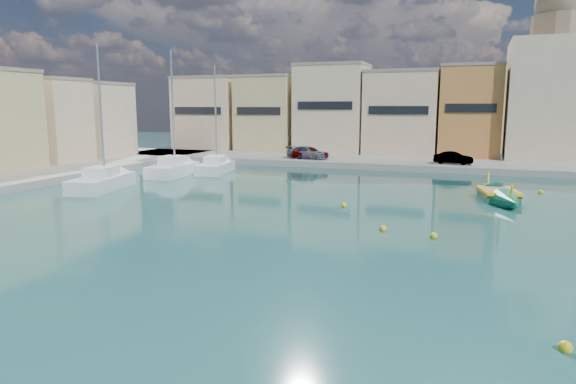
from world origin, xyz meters
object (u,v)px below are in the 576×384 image
at_px(church_block, 560,82).
at_px(yacht_north, 221,166).
at_px(luzzu_green, 498,196).
at_px(yacht_midnorth, 182,168).
at_px(yacht_mid, 114,180).

xyz_separation_m(church_block, yacht_north, (-30.22, -16.96, -8.00)).
bearing_deg(luzzu_green, yacht_midnorth, 170.30).
bearing_deg(yacht_north, luzzu_green, -17.63).
relative_size(church_block, yacht_north, 1.84).
height_order(yacht_midnorth, yacht_mid, yacht_midnorth).
bearing_deg(yacht_north, yacht_midnorth, -126.33).
xyz_separation_m(yacht_north, yacht_midnorth, (-2.30, -3.13, 0.05)).
xyz_separation_m(church_block, yacht_midnorth, (-32.52, -20.09, -7.95)).
xyz_separation_m(church_block, luzzu_green, (-6.21, -24.59, -8.14)).
bearing_deg(luzzu_green, yacht_north, 162.37).
bearing_deg(yacht_midnorth, luzzu_green, -9.70).
height_order(luzzu_green, yacht_mid, yacht_mid).
bearing_deg(luzzu_green, church_block, 75.82).
distance_m(luzzu_green, yacht_mid, 27.56).
distance_m(luzzu_green, yacht_north, 25.19).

